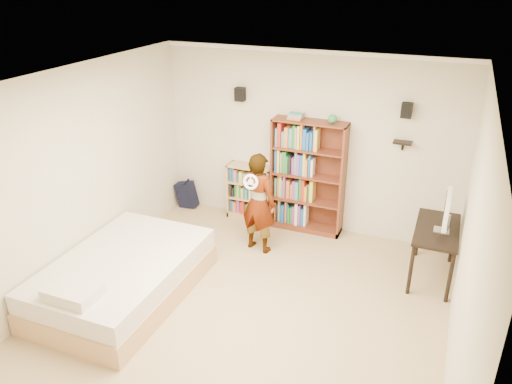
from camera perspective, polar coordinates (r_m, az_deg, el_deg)
ground at (r=6.00m, az=-1.63°, el=-13.99°), size 4.50×5.00×0.01m
room_shell at (r=5.10m, az=-1.86°, el=1.72°), size 4.52×5.02×2.71m
crown_molding at (r=4.83m, az=-2.01°, el=11.72°), size 4.50×5.00×0.06m
speaker_left at (r=7.53m, az=-1.84°, el=11.10°), size 0.14×0.12×0.20m
speaker_right at (r=6.94m, az=16.85°, el=8.94°), size 0.14×0.12×0.20m
wall_shelf at (r=7.08m, az=16.42°, el=5.45°), size 0.25×0.16×0.02m
tall_bookshelf at (r=7.47m, az=5.92°, el=1.70°), size 1.09×0.32×1.73m
low_bookshelf at (r=7.94m, az=-0.70°, el=-0.02°), size 0.72×0.27×0.90m
computer_desk at (r=6.86m, az=19.61°, el=-6.57°), size 0.53×1.06×0.72m
imac at (r=6.53m, az=20.74°, el=-2.21°), size 0.12×0.51×0.51m
daybed at (r=6.36m, az=-14.97°, el=-8.86°), size 1.44×2.22×0.65m
person at (r=6.93m, az=0.27°, el=-1.25°), size 0.59×0.45×1.46m
wii_wheel at (r=6.52m, az=-0.62°, el=1.15°), size 0.21×0.08×0.22m
navy_bag at (r=8.48m, az=-7.92°, el=-0.23°), size 0.35×0.24×0.46m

